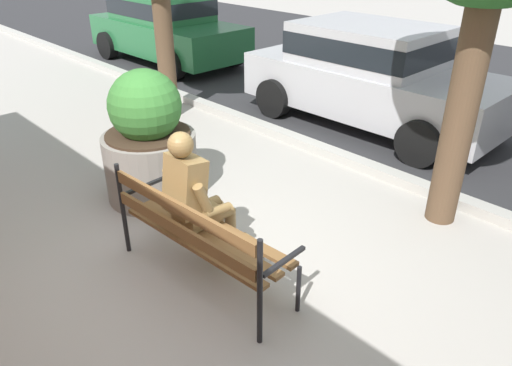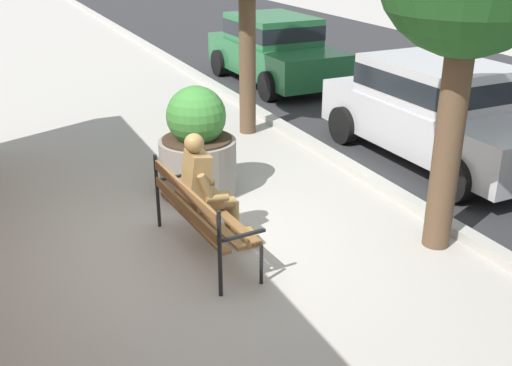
{
  "view_description": "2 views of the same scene",
  "coord_description": "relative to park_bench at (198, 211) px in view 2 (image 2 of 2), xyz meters",
  "views": [
    {
      "loc": [
        3.03,
        -2.1,
        2.84
      ],
      "look_at": [
        0.17,
        0.62,
        0.75
      ],
      "focal_mm": 33.87,
      "sensor_mm": 36.0,
      "label": 1
    },
    {
      "loc": [
        5.96,
        -2.1,
        3.46
      ],
      "look_at": [
        0.17,
        0.62,
        0.75
      ],
      "focal_mm": 42.71,
      "sensor_mm": 36.0,
      "label": 2
    }
  ],
  "objects": [
    {
      "name": "park_bench",
      "position": [
        0.0,
        0.0,
        0.0
      ],
      "size": [
        1.83,
        0.64,
        0.95
      ],
      "color": "brown",
      "rests_on": "ground"
    },
    {
      "name": "curb_stone",
      "position": [
        -0.18,
        2.99,
        -0.48
      ],
      "size": [
        60.0,
        0.2,
        0.12
      ],
      "primitive_type": "cube",
      "color": "#B2AFA8",
      "rests_on": "ground"
    },
    {
      "name": "ground_plane",
      "position": [
        -0.18,
        0.09,
        -0.54
      ],
      "size": [
        80.0,
        80.0,
        0.0
      ],
      "primitive_type": "plane",
      "color": "#ADA8A0"
    },
    {
      "name": "concrete_planter",
      "position": [
        -1.66,
        0.6,
        0.12
      ],
      "size": [
        1.06,
        1.06,
        1.52
      ],
      "color": "gray",
      "rests_on": "ground"
    },
    {
      "name": "parked_car_silver",
      "position": [
        -1.32,
        4.45,
        0.3
      ],
      "size": [
        4.13,
        1.97,
        1.56
      ],
      "color": "#B7B7BC",
      "rests_on": "ground"
    },
    {
      "name": "bronze_statue_seated",
      "position": [
        -0.21,
        0.21,
        0.12
      ],
      "size": [
        0.64,
        0.76,
        1.37
      ],
      "color": "olive",
      "rests_on": "ground"
    },
    {
      "name": "parked_car_green",
      "position": [
        -6.99,
        4.45,
        0.3
      ],
      "size": [
        4.13,
        1.97,
        1.56
      ],
      "color": "#236638",
      "rests_on": "ground"
    }
  ]
}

